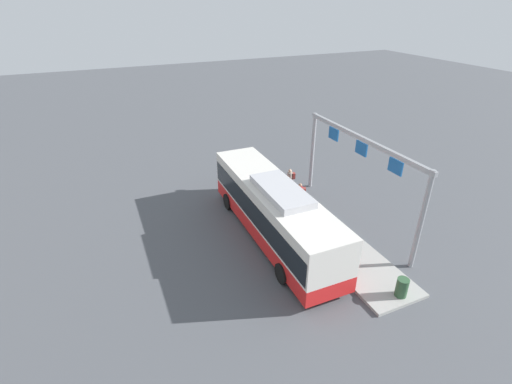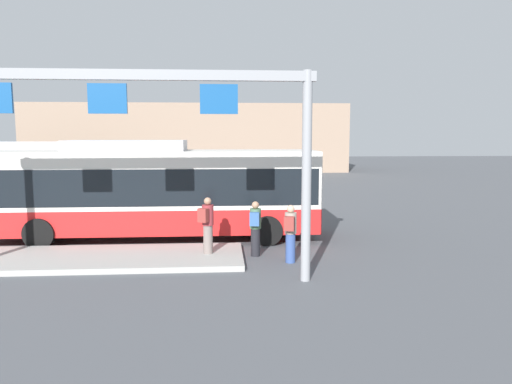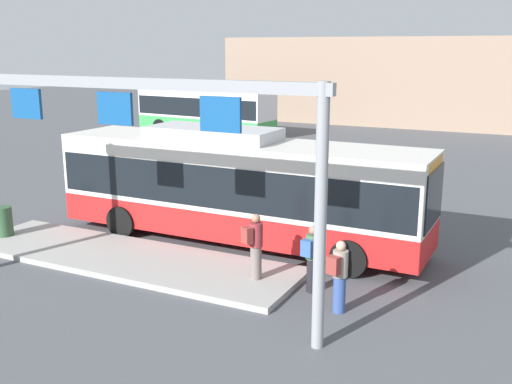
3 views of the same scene
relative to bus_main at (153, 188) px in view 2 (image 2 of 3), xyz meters
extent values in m
plane|color=#4C4F54|center=(0.01, 0.00, -1.81)|extent=(120.00, 120.00, 0.00)
cube|color=#9E9E99|center=(-2.02, -2.84, -1.73)|extent=(10.00, 2.80, 0.16)
cube|color=red|center=(0.01, 0.00, -1.04)|extent=(11.37, 2.58, 0.85)
cube|color=silver|center=(0.01, 0.00, 0.34)|extent=(11.37, 2.58, 1.90)
cube|color=black|center=(0.01, 0.00, 0.14)|extent=(11.14, 2.61, 1.20)
cube|color=black|center=(5.70, -0.04, 0.24)|extent=(0.05, 2.13, 1.50)
cube|color=#B7B7BC|center=(-0.84, 0.01, 1.47)|extent=(3.99, 1.78, 0.36)
cube|color=orange|center=(5.63, -0.04, 1.09)|extent=(0.13, 1.75, 0.28)
cylinder|color=black|center=(3.89, 1.17, -1.31)|extent=(1.00, 0.31, 1.00)
cylinder|color=black|center=(3.88, -1.23, -1.31)|extent=(1.00, 0.31, 1.00)
cylinder|color=black|center=(-3.46, 1.22, -1.31)|extent=(1.00, 0.31, 1.00)
cylinder|color=black|center=(-3.48, -1.18, -1.31)|extent=(1.00, 0.31, 1.00)
cube|color=green|center=(-12.64, 19.20, -1.04)|extent=(9.80, 3.31, 0.85)
cube|color=white|center=(-12.64, 19.20, 0.34)|extent=(9.80, 3.31, 1.90)
cube|color=black|center=(-12.64, 19.20, 0.14)|extent=(9.61, 3.34, 1.20)
cylinder|color=black|center=(-10.15, 17.78, -1.31)|extent=(1.02, 0.38, 1.00)
cylinder|color=black|center=(-9.94, 20.17, -1.31)|extent=(1.02, 0.38, 1.00)
cylinder|color=black|center=(3.39, -2.58, -1.39)|extent=(0.32, 0.32, 0.85)
cylinder|color=#476B4C|center=(3.39, -2.58, -0.66)|extent=(0.39, 0.39, 0.60)
sphere|color=#9E755B|center=(3.39, -2.58, -0.25)|extent=(0.22, 0.22, 0.22)
cube|color=#335993|center=(3.34, -2.83, -0.63)|extent=(0.31, 0.23, 0.40)
cylinder|color=#334C8C|center=(4.34, -3.38, -1.39)|extent=(0.35, 0.35, 0.85)
cylinder|color=gray|center=(4.34, -3.38, -0.66)|extent=(0.42, 0.42, 0.60)
sphere|color=tan|center=(4.34, -3.38, -0.25)|extent=(0.22, 0.22, 0.22)
cube|color=maroon|center=(4.26, -3.63, -0.63)|extent=(0.32, 0.25, 0.40)
cylinder|color=slate|center=(1.97, -2.78, -1.23)|extent=(0.38, 0.38, 0.85)
cylinder|color=maroon|center=(1.97, -2.78, -0.50)|extent=(0.46, 0.46, 0.60)
sphere|color=#9E755B|center=(1.97, -2.78, -0.09)|extent=(0.22, 0.22, 0.22)
cube|color=maroon|center=(1.84, -3.01, -0.47)|extent=(0.33, 0.30, 0.40)
cylinder|color=gray|center=(4.47, -5.10, 0.79)|extent=(0.24, 0.24, 5.20)
cube|color=gray|center=(-0.27, -5.10, 3.24)|extent=(9.88, 0.20, 0.24)
cube|color=#144C8C|center=(-0.27, -5.10, 2.69)|extent=(0.90, 0.08, 0.70)
cube|color=#144C8C|center=(2.34, -5.10, 2.69)|extent=(0.90, 0.08, 0.70)
cube|color=gray|center=(-0.78, 32.01, 1.44)|extent=(30.47, 8.00, 6.50)
camera|label=1|loc=(-15.17, 7.73, 10.02)|focal=26.10mm
camera|label=2|loc=(2.39, -16.73, 1.87)|focal=33.67mm
camera|label=3|loc=(8.16, -15.33, 3.98)|focal=41.97mm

